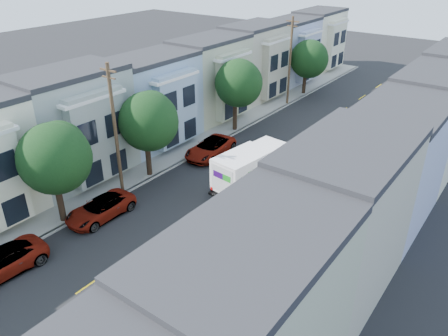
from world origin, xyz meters
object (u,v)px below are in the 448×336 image
Objects in this scene: tree_c at (148,121)px; parked_right_d at (386,114)px; fedex_truck at (251,167)px; lead_sedan at (295,156)px; tree_e at (309,59)px; utility_pole_near at (115,131)px; parked_right_a at (150,315)px; tree_far_r at (415,84)px; utility_pole_far at (290,62)px; parked_left_d at (210,148)px; parked_left_c at (101,209)px; parked_right_b at (185,285)px; tree_b at (54,158)px; tree_d at (238,83)px; parked_right_c at (341,153)px.

tree_c is 1.87× the size of parked_right_d.
parked_right_d is at bearing 86.79° from fedex_truck.
fedex_truck is 6.15m from lead_sedan.
utility_pole_near is at bearing -90.00° from tree_e.
tree_c is 1.78× the size of parked_right_a.
utility_pole_far reaches higher than tree_far_r.
utility_pole_near is 10.33m from parked_left_d.
parked_left_d is (0.00, 12.48, 0.07)m from parked_left_c.
tree_e is 38.23m from parked_right_b.
tree_far_r is at bearing 65.82° from utility_pole_near.
lead_sedan is (8.27, 17.72, -4.34)m from tree_b.
tree_d is (-0.00, 20.64, 0.08)m from tree_b.
tree_far_r is 1.37× the size of parked_right_b.
parked_right_a is (11.20, -11.39, -4.24)m from tree_c.
parked_left_c reaches higher than lead_sedan.
tree_c reaches higher than parked_left_c.
parked_right_c is at bearing 61.52° from tree_b.
utility_pole_near reaches higher than tree_far_r.
parked_left_d reaches higher than parked_left_c.
parked_right_d is at bearing 91.73° from parked_right_a.
tree_far_r is at bearing 80.44° from parked_right_c.
tree_c is 12.28m from tree_d.
tree_b reaches higher than lead_sedan.
tree_d is at bearing 136.80° from fedex_truck.
parked_left_c is 32.55m from parked_right_d.
parked_right_a is (9.80, -4.93, -0.04)m from parked_left_c.
tree_far_r is at bearing 14.41° from utility_pole_far.
parked_left_c is (-6.87, -15.82, 0.07)m from lead_sedan.
tree_b is 1.32× the size of tree_far_r.
tree_e is 4.86m from utility_pole_far.
tree_e is at bearing 104.30° from parked_right_b.
utility_pole_near reaches higher than fedex_truck.
utility_pole_far is (0.00, 31.12, 0.17)m from tree_b.
lead_sedan is (8.27, -2.92, -4.42)m from tree_d.
utility_pole_near is at bearing -112.06° from parked_right_d.
tree_d is at bearing -132.46° from parked_right_d.
parked_left_c is at bearing -118.96° from parked_right_c.
tree_far_r reaches higher than lead_sedan.
tree_b is at bearing -90.02° from utility_pole_near.
lead_sedan is at bearing -136.38° from parked_right_c.
tree_c reaches higher than parked_right_a.
parked_right_a is 23.68m from parked_right_c.
lead_sedan is at bearing -19.43° from tree_d.
tree_b is 8.36m from tree_c.
lead_sedan is at bearing -65.60° from tree_e.
parked_right_d is at bearing 87.17° from parked_right_b.
utility_pole_near reaches higher than parked_left_c.
fedex_truck is (7.51, -19.40, -3.35)m from utility_pole_far.
parked_right_d is at bearing 57.92° from parked_left_d.
utility_pole_far reaches higher than fedex_truck.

